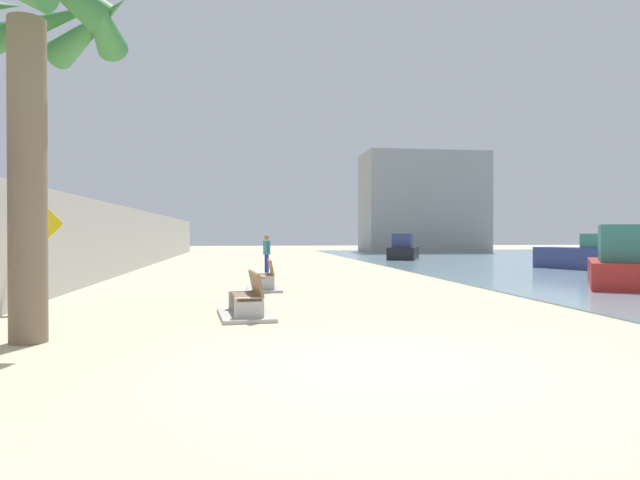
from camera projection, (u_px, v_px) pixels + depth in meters
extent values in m
plane|color=#C6B793|center=(283.00, 273.00, 25.43)|extent=(120.00, 120.00, 0.00)
cube|color=#ADAAA3|center=(113.00, 240.00, 24.37)|extent=(0.80, 64.00, 3.05)
cylinder|color=#7A6651|center=(28.00, 181.00, 9.17)|extent=(0.60, 0.60, 5.36)
cone|color=#387A3D|center=(95.00, 7.00, 9.24)|extent=(0.66, 2.37, 1.22)
cone|color=#387A3D|center=(90.00, 29.00, 10.02)|extent=(2.05, 2.06, 1.06)
cone|color=#387A3D|center=(46.00, 23.00, 10.17)|extent=(2.34, 0.65, 1.39)
cube|color=#ADAAA3|center=(249.00, 310.00, 11.41)|extent=(0.62, 0.26, 0.50)
cube|color=#ADAAA3|center=(242.00, 302.00, 12.77)|extent=(0.62, 0.26, 0.50)
cube|color=olive|center=(245.00, 296.00, 12.08)|extent=(0.66, 1.64, 0.06)
cube|color=olive|center=(256.00, 283.00, 12.14)|extent=(0.33, 1.61, 0.50)
cube|color=#ADAAA3|center=(245.00, 315.00, 12.09)|extent=(1.31, 2.20, 0.08)
cube|color=#ADAAA3|center=(265.00, 284.00, 17.18)|extent=(0.60, 0.20, 0.50)
cube|color=#ADAAA3|center=(263.00, 280.00, 18.56)|extent=(0.60, 0.20, 0.50)
cube|color=olive|center=(264.00, 276.00, 17.87)|extent=(0.50, 1.60, 0.06)
cube|color=olive|center=(271.00, 267.00, 17.90)|extent=(0.16, 1.60, 0.50)
cube|color=#ADAAA3|center=(264.00, 289.00, 17.87)|extent=(1.10, 2.10, 0.08)
cylinder|color=navy|center=(267.00, 265.00, 24.70)|extent=(0.12, 0.12, 0.88)
cylinder|color=navy|center=(266.00, 264.00, 24.81)|extent=(0.12, 0.12, 0.88)
cube|color=teal|center=(267.00, 248.00, 24.75)|extent=(0.31, 0.37, 0.63)
sphere|color=#936B4C|center=(267.00, 237.00, 24.74)|extent=(0.24, 0.24, 0.24)
cylinder|color=teal|center=(269.00, 247.00, 24.57)|extent=(0.09, 0.09, 0.56)
cylinder|color=teal|center=(264.00, 247.00, 24.92)|extent=(0.09, 0.09, 0.56)
cube|color=red|center=(620.00, 273.00, 18.82)|extent=(4.21, 5.13, 0.86)
cube|color=#337060|center=(622.00, 243.00, 18.14)|extent=(2.26, 2.52, 1.20)
cube|color=black|center=(403.00, 253.00, 39.00)|extent=(3.37, 4.77, 0.86)
cube|color=navy|center=(402.00, 240.00, 38.35)|extent=(1.92, 2.28, 0.94)
cube|color=navy|center=(595.00, 259.00, 27.23)|extent=(3.72, 6.22, 1.08)
cube|color=#337060|center=(612.00, 241.00, 26.43)|extent=(2.03, 2.89, 0.71)
cylinder|color=slate|center=(45.00, 261.00, 13.12)|extent=(0.08, 0.08, 2.35)
cube|color=yellow|center=(45.00, 224.00, 13.11)|extent=(0.85, 0.03, 0.85)
cube|color=gray|center=(423.00, 203.00, 55.34)|extent=(12.00, 6.00, 9.82)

